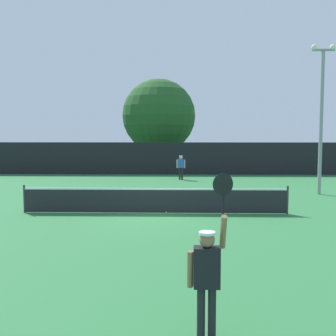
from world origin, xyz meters
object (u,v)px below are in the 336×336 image
(player_serving, at_px, (208,269))
(light_pole, at_px, (321,109))
(parked_car_near, at_px, (79,159))
(player_receiving, at_px, (181,165))
(tennis_ball, at_px, (166,212))
(parked_car_mid, at_px, (138,159))
(large_tree, at_px, (159,116))
(parked_car_far, at_px, (248,159))

(player_serving, height_order, light_pole, light_pole)
(player_serving, distance_m, parked_car_near, 31.03)
(player_receiving, relative_size, parked_car_near, 0.36)
(tennis_ball, bearing_deg, parked_car_mid, 98.70)
(player_serving, bearing_deg, large_tree, 94.20)
(player_receiving, bearing_deg, tennis_ball, 86.98)
(large_tree, bearing_deg, player_receiving, -78.43)
(player_receiving, xyz_separation_m, parked_car_mid, (-3.86, 9.87, -0.18))
(player_serving, distance_m, large_tree, 30.62)
(player_receiving, height_order, parked_car_mid, parked_car_mid)
(parked_car_mid, height_order, parked_car_far, same)
(tennis_ball, bearing_deg, player_serving, -84.58)
(player_serving, relative_size, parked_car_mid, 0.57)
(parked_car_mid, bearing_deg, large_tree, -18.94)
(tennis_ball, height_order, parked_car_near, parked_car_near)
(tennis_ball, bearing_deg, large_tree, 93.63)
(player_receiving, distance_m, light_pole, 9.90)
(large_tree, height_order, parked_car_near, large_tree)
(player_receiving, xyz_separation_m, light_pole, (6.89, -6.31, 3.27))
(player_receiving, bearing_deg, player_serving, 90.83)
(player_serving, relative_size, large_tree, 0.31)
(player_receiving, distance_m, parked_car_near, 12.47)
(tennis_ball, bearing_deg, parked_car_near, 112.57)
(tennis_ball, distance_m, parked_car_far, 22.08)
(player_receiving, bearing_deg, light_pole, 137.51)
(parked_car_far, bearing_deg, parked_car_mid, 173.36)
(player_receiving, bearing_deg, parked_car_mid, -68.64)
(player_receiving, xyz_separation_m, large_tree, (-1.92, 9.39, 3.63))
(large_tree, distance_m, parked_car_near, 8.03)
(player_receiving, bearing_deg, large_tree, -78.43)
(parked_car_near, bearing_deg, player_serving, -68.07)
(player_serving, distance_m, parked_car_mid, 31.08)
(player_serving, xyz_separation_m, parked_car_near, (-9.25, 29.62, -0.30))
(light_pole, height_order, parked_car_near, light_pole)
(parked_car_far, bearing_deg, player_serving, -105.91)
(player_receiving, height_order, parked_car_far, parked_car_far)
(light_pole, bearing_deg, player_receiving, 137.51)
(player_receiving, xyz_separation_m, parked_car_far, (6.03, 9.63, -0.18))
(light_pole, relative_size, parked_car_mid, 1.69)
(parked_car_mid, distance_m, parked_car_far, 9.90)
(large_tree, distance_m, parked_car_mid, 4.30)
(parked_car_mid, bearing_deg, parked_car_far, -6.60)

